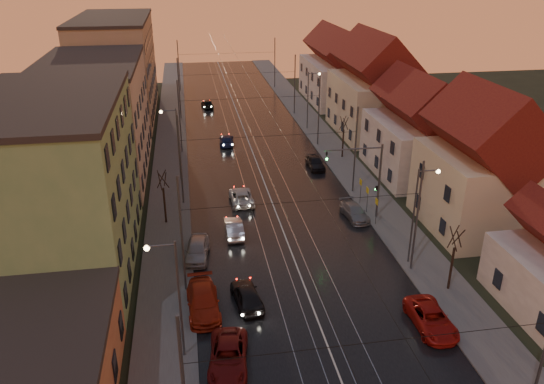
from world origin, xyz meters
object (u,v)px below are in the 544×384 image
parked_left_1 (228,356)px  parked_right_2 (315,162)px  parked_left_2 (203,301)px  driving_car_1 (234,228)px  parked_right_0 (431,319)px  parked_left_3 (197,249)px  parked_right_1 (355,212)px  driving_car_4 (207,104)px  street_lamp_1 (418,207)px  traffic_light_mast (369,172)px  driving_car_3 (226,140)px  street_lamp_0 (173,289)px  driving_car_0 (247,295)px  driving_car_2 (241,196)px  street_lamp_2 (175,138)px  street_lamp_3 (310,95)px

parked_left_1 → parked_right_2: size_ratio=1.18×
parked_left_2 → parked_right_2: (13.83, 24.82, -0.05)m
driving_car_1 → parked_right_0: bearing=127.6°
parked_left_1 → parked_left_2: size_ratio=0.93×
parked_left_3 → parked_right_1: bearing=25.5°
driving_car_4 → parked_left_2: 53.42m
street_lamp_1 → traffic_light_mast: 8.08m
parked_left_1 → parked_right_0: size_ratio=1.01×
driving_car_3 → parked_left_2: (-4.53, -34.76, 0.13)m
street_lamp_0 → driving_car_0: size_ratio=1.87×
driving_car_1 → parked_left_3: (-3.28, -3.31, 0.07)m
driving_car_4 → street_lamp_1: bearing=98.7°
parked_left_1 → parked_right_2: (12.61, 30.41, 0.03)m
traffic_light_mast → driving_car_2: traffic_light_mast is taller
street_lamp_2 → driving_car_4: size_ratio=2.04×
street_lamp_1 → driving_car_2: bearing=132.1°
street_lamp_1 → driving_car_3: bearing=111.1°
street_lamp_3 → driving_car_2: 26.01m
street_lamp_0 → parked_right_0: (16.20, 0.22, -4.21)m
street_lamp_0 → driving_car_3: size_ratio=1.85×
street_lamp_3 → parked_right_1: street_lamp_3 is taller
driving_car_2 → parked_right_0: bearing=114.2°
parked_right_2 → street_lamp_2: bearing=-176.1°
driving_car_3 → parked_right_2: bearing=137.3°
parked_right_1 → parked_left_1: bearing=-133.1°
street_lamp_2 → parked_left_1: (2.88, -29.18, -4.21)m
street_lamp_2 → traffic_light_mast: size_ratio=1.11×
street_lamp_1 → street_lamp_2: 27.05m
street_lamp_0 → driving_car_0: 7.81m
street_lamp_0 → parked_left_2: (1.66, 4.41, -4.13)m
driving_car_2 → parked_right_1: (9.96, -5.04, -0.03)m
street_lamp_3 → parked_left_1: size_ratio=1.64×
driving_car_4 → street_lamp_2: bearing=74.5°
parked_right_0 → parked_right_2: (-0.71, 29.01, 0.03)m
street_lamp_1 → parked_right_0: size_ratio=1.65×
street_lamp_0 → parked_left_3: bearing=82.6°
driving_car_0 → parked_left_1: 6.11m
driving_car_1 → driving_car_4: size_ratio=1.06×
driving_car_3 → parked_right_2: parked_right_2 is taller
street_lamp_3 → driving_car_1: street_lamp_3 is taller
driving_car_1 → parked_right_2: size_ratio=1.00×
driving_car_2 → driving_car_3: size_ratio=1.08×
street_lamp_0 → driving_car_4: street_lamp_0 is taller
driving_car_1 → driving_car_3: size_ratio=0.96×
traffic_light_mast → driving_car_3: bearing=115.2°
street_lamp_0 → parked_right_1: (16.10, 16.32, -4.27)m
street_lamp_3 → parked_left_2: 43.11m
street_lamp_0 → parked_right_2: (15.49, 29.23, -4.18)m
street_lamp_0 → parked_left_3: street_lamp_0 is taller
driving_car_0 → parked_right_1: (11.41, 11.66, -0.11)m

